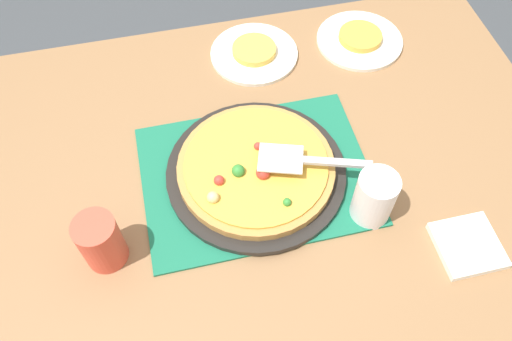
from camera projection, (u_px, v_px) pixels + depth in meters
The scene contains 13 objects.
ground_plane at pixel (256, 299), 1.72m from camera, with size 8.00×8.00×0.00m, color #3D4247.
dining_table at pixel (256, 202), 1.19m from camera, with size 1.40×1.00×0.75m.
placemat at pixel (256, 175), 1.10m from camera, with size 0.48×0.36×0.01m, color #196B4C.
pizza_pan at pixel (256, 172), 1.09m from camera, with size 0.38×0.38×0.01m, color black.
pizza at pixel (256, 167), 1.07m from camera, with size 0.33×0.33×0.05m.
plate_near_left at pixel (359, 40), 1.33m from camera, with size 0.22×0.22×0.01m, color white.
plate_far_right at pixel (254, 54), 1.30m from camera, with size 0.22×0.22×0.01m, color white.
served_slice_left at pixel (360, 36), 1.32m from camera, with size 0.11×0.11×0.02m, color gold.
served_slice_right at pixel (254, 50), 1.29m from camera, with size 0.11×0.11×0.02m, color #EAB747.
cup_far at pixel (374, 198), 1.00m from camera, with size 0.08×0.08×0.12m, color white.
cup_corner at pixel (101, 241), 0.95m from camera, with size 0.08×0.08×0.12m, color #E04C38.
pizza_server at pixel (304, 160), 1.04m from camera, with size 0.23×0.11×0.01m.
napkin_stack at pixel (468, 245), 1.00m from camera, with size 0.12×0.12×0.02m, color white.
Camera 1 is at (0.14, 0.59, 1.67)m, focal length 36.21 mm.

